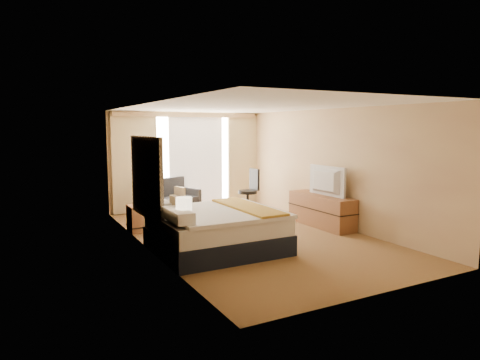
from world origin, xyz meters
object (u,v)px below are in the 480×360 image
media_dresser (321,210)px  television (323,181)px  bed (216,230)px  desk_chair (250,193)px  floor_lamp (147,170)px  nightstand_right (140,218)px  lamp_right (139,186)px  loveseat (170,202)px  lamp_left (184,205)px  nightstand_left (181,247)px

media_dresser → television: 0.68m
bed → television: size_ratio=1.89×
desk_chair → television: 2.34m
bed → floor_lamp: 4.02m
nightstand_right → lamp_right: bearing=-79.7°
bed → loveseat: bearing=84.2°
television → lamp_right: bearing=66.3°
bed → television: television is taller
desk_chair → lamp_left: (-3.02, -3.22, 0.46)m
floor_lamp → desk_chair: 2.71m
floor_lamp → lamp_left: (-0.66, -4.42, -0.13)m
bed → floor_lamp: bearing=91.6°
lamp_right → nightstand_right: bearing=100.3°
media_dresser → desk_chair: bearing=107.2°
desk_chair → lamp_right: bearing=-167.3°
nightstand_right → lamp_left: bearing=-89.2°
desk_chair → lamp_left: size_ratio=2.11×
lamp_left → floor_lamp: bearing=81.5°
lamp_left → lamp_right: size_ratio=0.98×
media_dresser → loveseat: bearing=131.0°
loveseat → floor_lamp: size_ratio=1.03×
nightstand_right → loveseat: (1.17, 1.46, 0.02)m
media_dresser → television: television is taller
loveseat → lamp_left: 4.24m
television → lamp_left: bearing=104.8°
nightstand_right → television: television is taller
nightstand_right → television: bearing=-23.0°
floor_lamp → lamp_right: size_ratio=2.84×
bed → desk_chair: bearing=50.8°
floor_lamp → lamp_left: 4.47m
lamp_right → bed: bearing=-68.9°
floor_lamp → lamp_right: floor_lamp is taller
media_dresser → lamp_left: lamp_left is taller
loveseat → desk_chair: bearing=-43.1°
media_dresser → floor_lamp: (-3.00, 3.30, 0.75)m
media_dresser → floor_lamp: 4.52m
floor_lamp → lamp_left: size_ratio=2.89×
nightstand_left → television: bearing=14.6°
lamp_left → media_dresser: bearing=17.0°
media_dresser → lamp_left: 3.88m
floor_lamp → lamp_left: floor_lamp is taller
lamp_left → desk_chair: bearing=46.9°
media_dresser → lamp_right: 4.01m
nightstand_right → loveseat: size_ratio=0.34×
nightstand_right → lamp_right: size_ratio=1.00×
lamp_left → lamp_right: (-0.03, 2.55, 0.01)m
media_dresser → bed: (-2.89, -0.65, 0.03)m
loveseat → media_dresser: bearing=-68.8°
nightstand_left → desk_chair: size_ratio=0.49×
bed → lamp_left: bearing=-148.7°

